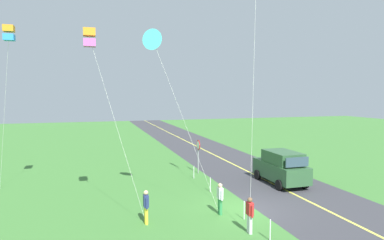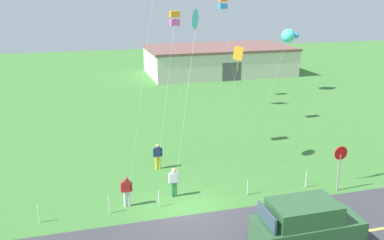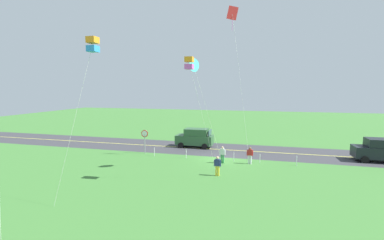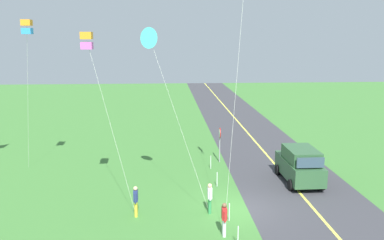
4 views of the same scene
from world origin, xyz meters
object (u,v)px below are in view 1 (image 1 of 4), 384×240
at_px(person_adult_near, 146,206).
at_px(kite_blue_mid, 153,40).
at_px(stop_sign, 198,150).
at_px(car_suv_foreground, 281,167).
at_px(person_child_watcher, 250,214).
at_px(kite_red_low, 90,38).
at_px(kite_cyan_top, 9,33).
at_px(person_adult_companion, 220,198).

bearing_deg(person_adult_near, kite_blue_mid, -100.97).
relative_size(person_adult_near, kite_blue_mid, 0.17).
distance_m(stop_sign, kite_blue_mid, 10.74).
height_order(car_suv_foreground, person_child_watcher, car_suv_foreground).
xyz_separation_m(stop_sign, kite_red_low, (-7.13, 7.79, 6.94)).
bearing_deg(car_suv_foreground, person_adult_near, 113.57).
bearing_deg(kite_cyan_top, person_child_watcher, -128.64).
distance_m(person_child_watcher, kite_cyan_top, 16.42).
distance_m(person_adult_companion, person_child_watcher, 2.54).
height_order(person_adult_companion, person_child_watcher, same).
bearing_deg(person_adult_near, car_suv_foreground, -147.40).
height_order(car_suv_foreground, kite_cyan_top, kite_cyan_top).
xyz_separation_m(car_suv_foreground, person_adult_companion, (-4.17, 6.09, -0.29)).
xyz_separation_m(person_adult_companion, kite_red_low, (1.56, 6.12, 7.88)).
height_order(car_suv_foreground, kite_blue_mid, kite_blue_mid).
distance_m(car_suv_foreground, kite_cyan_top, 18.70).
relative_size(kite_blue_mid, kite_cyan_top, 0.95).
xyz_separation_m(person_adult_near, kite_red_low, (1.70, 2.35, 7.88)).
relative_size(kite_red_low, kite_cyan_top, 0.92).
relative_size(person_adult_near, kite_cyan_top, 0.16).
bearing_deg(person_adult_near, person_child_watcher, 159.32).
xyz_separation_m(kite_red_low, kite_blue_mid, (0.50, -3.15, 0.12)).
distance_m(person_adult_companion, kite_blue_mid, 8.78).
relative_size(stop_sign, person_adult_near, 1.60).
height_order(person_child_watcher, kite_red_low, kite_red_low).
bearing_deg(person_adult_companion, kite_cyan_top, 39.26).
distance_m(person_adult_near, person_adult_companion, 3.77).
bearing_deg(stop_sign, kite_blue_mid, 145.01).
bearing_deg(person_child_watcher, car_suv_foreground, 90.14).
distance_m(car_suv_foreground, person_adult_near, 10.77).
bearing_deg(kite_blue_mid, kite_cyan_top, 61.18).
xyz_separation_m(person_child_watcher, kite_blue_mid, (4.57, 3.36, 8.00)).
distance_m(person_adult_companion, kite_cyan_top, 14.96).
relative_size(car_suv_foreground, person_adult_near, 2.75).
bearing_deg(kite_cyan_top, kite_red_low, -136.60).
bearing_deg(person_adult_companion, kite_red_low, 55.50).
bearing_deg(kite_cyan_top, person_adult_near, -133.25).
height_order(stop_sign, kite_red_low, kite_red_low).
bearing_deg(person_adult_companion, kite_blue_mid, 35.14).
bearing_deg(stop_sign, person_adult_companion, 169.14).
bearing_deg(kite_cyan_top, stop_sign, -78.45).
xyz_separation_m(kite_blue_mid, kite_cyan_top, (4.14, 7.53, 0.66)).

